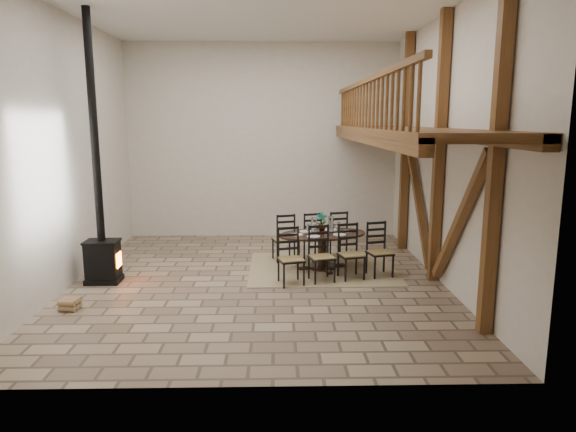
{
  "coord_description": "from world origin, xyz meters",
  "views": [
    {
      "loc": [
        0.36,
        -9.5,
        3.05
      ],
      "look_at": [
        0.58,
        0.4,
        1.2
      ],
      "focal_mm": 32.0,
      "sensor_mm": 36.0,
      "label": 1
    }
  ],
  "objects_px": {
    "dining_table": "(324,252)",
    "wood_stove": "(101,224)",
    "log_basket": "(109,260)",
    "log_stack": "(70,304)"
  },
  "relations": [
    {
      "from": "log_basket",
      "to": "wood_stove",
      "type": "bearing_deg",
      "value": -77.77
    },
    {
      "from": "dining_table",
      "to": "log_basket",
      "type": "height_order",
      "value": "dining_table"
    },
    {
      "from": "wood_stove",
      "to": "log_basket",
      "type": "bearing_deg",
      "value": 101.71
    },
    {
      "from": "dining_table",
      "to": "wood_stove",
      "type": "height_order",
      "value": "wood_stove"
    },
    {
      "from": "wood_stove",
      "to": "log_stack",
      "type": "distance_m",
      "value": 1.79
    },
    {
      "from": "dining_table",
      "to": "log_stack",
      "type": "xyz_separation_m",
      "value": [
        -4.34,
        -2.17,
        -0.29
      ]
    },
    {
      "from": "dining_table",
      "to": "log_basket",
      "type": "xyz_separation_m",
      "value": [
        -4.45,
        0.15,
        -0.2
      ]
    },
    {
      "from": "dining_table",
      "to": "log_basket",
      "type": "distance_m",
      "value": 4.46
    },
    {
      "from": "log_stack",
      "to": "log_basket",
      "type": "bearing_deg",
      "value": 92.73
    },
    {
      "from": "log_basket",
      "to": "log_stack",
      "type": "relative_size",
      "value": 1.63
    }
  ]
}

